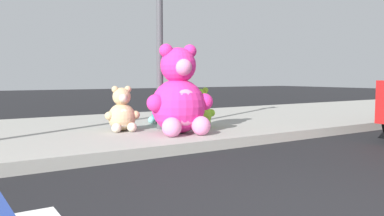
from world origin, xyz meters
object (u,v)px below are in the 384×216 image
plush_tan (122,113)px  plush_teal (161,110)px  plush_pink_large (179,98)px  plush_lime (200,111)px  sign_pole (160,25)px

plush_tan → plush_teal: size_ratio=1.15×
plush_pink_large → plush_tan: bearing=132.2°
plush_pink_large → plush_lime: (0.69, 0.47, -0.27)m
sign_pole → plush_teal: sign_pole is taller
sign_pole → plush_lime: 1.60m
plush_pink_large → plush_teal: bearing=73.9°
sign_pole → plush_pink_large: sign_pole is taller
sign_pole → plush_tan: size_ratio=4.43×
sign_pole → plush_pink_large: 1.30m
sign_pole → plush_tan: 1.54m
sign_pole → plush_lime: bearing=-9.2°
plush_pink_large → plush_teal: size_ratio=2.17×
plush_lime → plush_tan: bearing=170.1°
sign_pole → plush_tan: sign_pole is taller
sign_pole → plush_tan: bearing=169.4°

